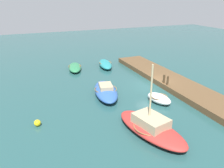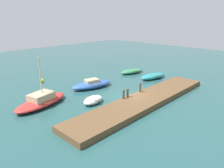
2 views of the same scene
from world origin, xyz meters
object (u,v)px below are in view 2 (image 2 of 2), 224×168
object	(u,v)px
mooring_post_mid_east	(140,87)
marker_buoy	(42,81)
motorboat_blue	(92,84)
rowboat_green	(132,71)
rowboat_teal	(153,76)
mooring_post_west	(124,94)
mooring_post_mid_west	(128,93)
sailboat_red	(41,101)
dinghy_white	(93,100)

from	to	relation	value
mooring_post_mid_east	marker_buoy	world-z (taller)	mooring_post_mid_east
motorboat_blue	mooring_post_mid_east	xyz separation A→B (m)	(1.62, -6.10, 0.60)
rowboat_green	mooring_post_mid_east	size ratio (longest dim) A/B	4.19
rowboat_teal	mooring_post_west	world-z (taller)	mooring_post_west
marker_buoy	mooring_post_mid_east	bearing A→B (deg)	-69.20
mooring_post_mid_west	sailboat_red	bearing A→B (deg)	139.79
sailboat_red	mooring_post_mid_west	distance (m)	8.62
rowboat_teal	mooring_post_mid_west	world-z (taller)	mooring_post_mid_west
dinghy_white	marker_buoy	world-z (taller)	dinghy_white
mooring_post_mid_east	marker_buoy	size ratio (longest dim) A/B	2.13
dinghy_white	sailboat_red	bearing A→B (deg)	129.21
dinghy_white	mooring_post_west	distance (m)	3.15
rowboat_green	motorboat_blue	bearing A→B (deg)	-162.68
motorboat_blue	marker_buoy	world-z (taller)	motorboat_blue
dinghy_white	rowboat_green	bearing A→B (deg)	9.95
sailboat_red	rowboat_green	world-z (taller)	sailboat_red
motorboat_blue	rowboat_teal	size ratio (longest dim) A/B	1.22
motorboat_blue	dinghy_white	bearing A→B (deg)	-118.04
rowboat_green	mooring_post_west	bearing A→B (deg)	-133.15
mooring_post_mid_east	rowboat_green	bearing A→B (deg)	43.71
motorboat_blue	mooring_post_mid_east	size ratio (longest dim) A/B	5.44
rowboat_green	mooring_post_west	distance (m)	12.13
rowboat_teal	sailboat_red	size ratio (longest dim) A/B	0.73
sailboat_red	rowboat_green	size ratio (longest dim) A/B	1.46
mooring_post_mid_west	marker_buoy	xyz separation A→B (m)	(-2.64, 12.58, -0.75)
sailboat_red	rowboat_teal	bearing A→B (deg)	-22.60
rowboat_green	mooring_post_mid_west	size ratio (longest dim) A/B	4.85
rowboat_green	mooring_post_mid_west	bearing A→B (deg)	-131.41
sailboat_red	mooring_post_mid_east	world-z (taller)	sailboat_red
rowboat_teal	mooring_post_mid_west	bearing A→B (deg)	-151.47
motorboat_blue	mooring_post_west	world-z (taller)	mooring_post_west
rowboat_teal	dinghy_white	distance (m)	11.78
mooring_post_west	marker_buoy	size ratio (longest dim) A/B	1.91
motorboat_blue	dinghy_white	distance (m)	4.96
rowboat_green	mooring_post_mid_east	xyz separation A→B (m)	(-7.20, -6.88, 0.72)
rowboat_green	marker_buoy	distance (m)	13.27
sailboat_red	mooring_post_west	size ratio (longest dim) A/B	6.85
mooring_post_mid_west	motorboat_blue	bearing A→B (deg)	85.11
motorboat_blue	sailboat_red	bearing A→B (deg)	-163.63
dinghy_white	mooring_post_west	size ratio (longest dim) A/B	2.95
mooring_post_west	dinghy_white	bearing A→B (deg)	131.72
sailboat_red	mooring_post_mid_west	world-z (taller)	sailboat_red
rowboat_teal	mooring_post_mid_east	size ratio (longest dim) A/B	4.45
dinghy_white	mooring_post_mid_west	distance (m)	3.58
rowboat_green	dinghy_white	bearing A→B (deg)	-146.90
rowboat_teal	mooring_post_mid_east	xyz separation A→B (m)	(-6.95, -2.86, 0.68)
mooring_post_mid_west	rowboat_teal	bearing A→B (deg)	17.45
motorboat_blue	sailboat_red	size ratio (longest dim) A/B	0.89
sailboat_red	motorboat_blue	bearing A→B (deg)	-8.47
sailboat_red	mooring_post_west	bearing A→B (deg)	-55.87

